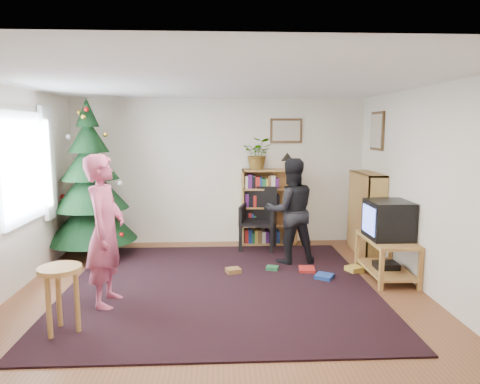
{
  "coord_description": "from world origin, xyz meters",
  "views": [
    {
      "loc": [
        0.0,
        -4.89,
        1.98
      ],
      "look_at": [
        0.29,
        1.07,
        1.1
      ],
      "focal_mm": 32.0,
      "sensor_mm": 36.0,
      "label": 1
    }
  ],
  "objects_px": {
    "picture_back": "(286,131)",
    "stool": "(60,282)",
    "person_standing": "(105,231)",
    "picture_right": "(377,131)",
    "table_lamp": "(287,158)",
    "armchair": "(258,215)",
    "crt_tv": "(388,220)",
    "bookshelf_right": "(366,212)",
    "potted_plant": "(258,154)",
    "tv_stand": "(387,254)",
    "christmas_tree": "(91,192)",
    "person_by_chair": "(291,211)",
    "bookshelf_back": "(269,206)"
  },
  "relations": [
    {
      "from": "picture_back",
      "to": "stool",
      "type": "height_order",
      "value": "picture_back"
    },
    {
      "from": "picture_back",
      "to": "person_standing",
      "type": "xyz_separation_m",
      "value": [
        -2.43,
        -2.65,
        -1.09
      ]
    },
    {
      "from": "picture_right",
      "to": "person_standing",
      "type": "height_order",
      "value": "picture_right"
    },
    {
      "from": "table_lamp",
      "to": "picture_back",
      "type": "bearing_deg",
      "value": 92.62
    },
    {
      "from": "armchair",
      "to": "stool",
      "type": "distance_m",
      "value": 3.67
    },
    {
      "from": "armchair",
      "to": "table_lamp",
      "type": "bearing_deg",
      "value": 38.4
    },
    {
      "from": "picture_right",
      "to": "stool",
      "type": "distance_m",
      "value": 5.0
    },
    {
      "from": "crt_tv",
      "to": "armchair",
      "type": "xyz_separation_m",
      "value": [
        -1.58,
        1.57,
        -0.25
      ]
    },
    {
      "from": "bookshelf_right",
      "to": "potted_plant",
      "type": "bearing_deg",
      "value": 69.54
    },
    {
      "from": "picture_right",
      "to": "table_lamp",
      "type": "xyz_separation_m",
      "value": [
        -1.32,
        0.59,
        -0.46
      ]
    },
    {
      "from": "crt_tv",
      "to": "potted_plant",
      "type": "relative_size",
      "value": 1.07
    },
    {
      "from": "tv_stand",
      "to": "stool",
      "type": "xyz_separation_m",
      "value": [
        -3.76,
        -1.4,
        0.2
      ]
    },
    {
      "from": "person_standing",
      "to": "table_lamp",
      "type": "relative_size",
      "value": 6.01
    },
    {
      "from": "stool",
      "to": "bookshelf_right",
      "type": "bearing_deg",
      "value": 33.72
    },
    {
      "from": "potted_plant",
      "to": "christmas_tree",
      "type": "bearing_deg",
      "value": -167.18
    },
    {
      "from": "tv_stand",
      "to": "armchair",
      "type": "height_order",
      "value": "armchair"
    },
    {
      "from": "bookshelf_right",
      "to": "armchair",
      "type": "distance_m",
      "value": 1.75
    },
    {
      "from": "crt_tv",
      "to": "person_standing",
      "type": "relative_size",
      "value": 0.33
    },
    {
      "from": "picture_back",
      "to": "christmas_tree",
      "type": "distance_m",
      "value": 3.35
    },
    {
      "from": "christmas_tree",
      "to": "potted_plant",
      "type": "relative_size",
      "value": 4.57
    },
    {
      "from": "crt_tv",
      "to": "potted_plant",
      "type": "height_order",
      "value": "potted_plant"
    },
    {
      "from": "christmas_tree",
      "to": "picture_right",
      "type": "bearing_deg",
      "value": 0.14
    },
    {
      "from": "tv_stand",
      "to": "table_lamp",
      "type": "xyz_separation_m",
      "value": [
        -1.06,
        1.82,
        1.16
      ]
    },
    {
      "from": "stool",
      "to": "picture_right",
      "type": "bearing_deg",
      "value": 33.2
    },
    {
      "from": "picture_back",
      "to": "person_by_chair",
      "type": "height_order",
      "value": "picture_back"
    },
    {
      "from": "picture_right",
      "to": "table_lamp",
      "type": "height_order",
      "value": "picture_right"
    },
    {
      "from": "bookshelf_right",
      "to": "armchair",
      "type": "bearing_deg",
      "value": 77.43
    },
    {
      "from": "bookshelf_back",
      "to": "tv_stand",
      "type": "relative_size",
      "value": 1.32
    },
    {
      "from": "picture_back",
      "to": "person_standing",
      "type": "distance_m",
      "value": 3.76
    },
    {
      "from": "armchair",
      "to": "person_standing",
      "type": "bearing_deg",
      "value": -116.9
    },
    {
      "from": "crt_tv",
      "to": "potted_plant",
      "type": "distance_m",
      "value": 2.52
    },
    {
      "from": "stool",
      "to": "potted_plant",
      "type": "distance_m",
      "value": 4.03
    },
    {
      "from": "tv_stand",
      "to": "potted_plant",
      "type": "relative_size",
      "value": 1.84
    },
    {
      "from": "bookshelf_right",
      "to": "crt_tv",
      "type": "relative_size",
      "value": 2.26
    },
    {
      "from": "stool",
      "to": "bookshelf_back",
      "type": "bearing_deg",
      "value": 53.35
    },
    {
      "from": "bookshelf_right",
      "to": "table_lamp",
      "type": "relative_size",
      "value": 4.55
    },
    {
      "from": "christmas_tree",
      "to": "person_by_chair",
      "type": "xyz_separation_m",
      "value": [
        3.03,
        -0.48,
        -0.24
      ]
    },
    {
      "from": "potted_plant",
      "to": "armchair",
      "type": "bearing_deg",
      "value": -95.52
    },
    {
      "from": "table_lamp",
      "to": "crt_tv",
      "type": "bearing_deg",
      "value": -59.74
    },
    {
      "from": "stool",
      "to": "person_standing",
      "type": "height_order",
      "value": "person_standing"
    },
    {
      "from": "bookshelf_right",
      "to": "potted_plant",
      "type": "height_order",
      "value": "potted_plant"
    },
    {
      "from": "bookshelf_right",
      "to": "tv_stand",
      "type": "distance_m",
      "value": 1.24
    },
    {
      "from": "picture_right",
      "to": "crt_tv",
      "type": "distance_m",
      "value": 1.7
    },
    {
      "from": "picture_right",
      "to": "person_standing",
      "type": "bearing_deg",
      "value": -152.78
    },
    {
      "from": "christmas_tree",
      "to": "bookshelf_right",
      "type": "bearing_deg",
      "value": -0.36
    },
    {
      "from": "bookshelf_right",
      "to": "person_by_chair",
      "type": "xyz_separation_m",
      "value": [
        -1.29,
        -0.45,
        0.12
      ]
    },
    {
      "from": "armchair",
      "to": "person_standing",
      "type": "height_order",
      "value": "person_standing"
    },
    {
      "from": "picture_right",
      "to": "table_lamp",
      "type": "bearing_deg",
      "value": 155.9
    },
    {
      "from": "bookshelf_back",
      "to": "person_standing",
      "type": "relative_size",
      "value": 0.76
    },
    {
      "from": "table_lamp",
      "to": "person_standing",
      "type": "bearing_deg",
      "value": -133.99
    }
  ]
}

